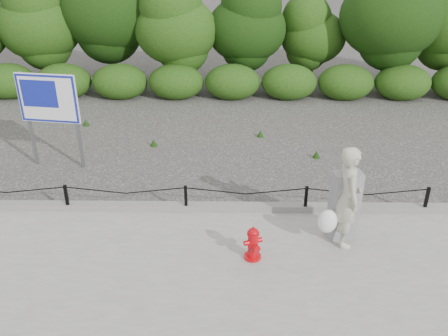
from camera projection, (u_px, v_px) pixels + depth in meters
ground at (187, 214)px, 10.05m from camera, size 90.00×90.00×0.00m
sidewalk at (177, 274)px, 8.25m from camera, size 14.00×4.00×0.08m
curb at (187, 207)px, 10.03m from camera, size 14.00×0.22×0.14m
chain_barrier at (186, 195)px, 9.84m from camera, size 10.06×0.06×0.60m
treeline at (215, 16)px, 16.84m from camera, size 20.35×3.96×5.03m
fire_hydrant at (253, 244)px, 8.44m from camera, size 0.40×0.40×0.66m
pedestrian at (346, 198)px, 8.60m from camera, size 0.78×0.74×1.97m
utility_cabinet at (344, 206)px, 8.88m from camera, size 0.57×0.42×1.53m
advertising_sign at (48, 103)px, 11.31m from camera, size 1.49×0.32×2.40m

